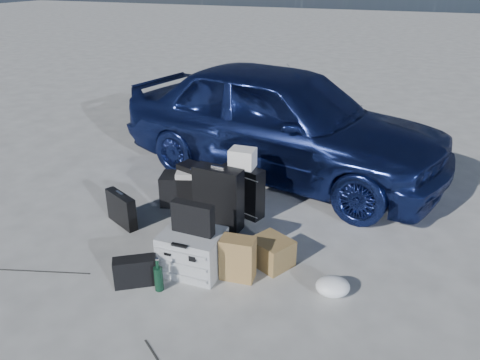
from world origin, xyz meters
name	(u,v)px	position (x,y,z in m)	size (l,w,h in m)	color
ground	(168,276)	(0.00, 0.00, 0.00)	(60.00, 60.00, 0.00)	#B7B7B2
car	(281,120)	(0.19, 2.58, 0.72)	(1.70, 4.22, 1.44)	navy
pelican_case	(193,252)	(0.16, 0.18, 0.19)	(0.53, 0.43, 0.38)	#AEB1B3
laptop_bag	(193,218)	(0.17, 0.20, 0.52)	(0.38, 0.09, 0.28)	black
briefcase	(121,209)	(-0.92, 0.63, 0.18)	(0.45, 0.10, 0.35)	black
suitcase_left	(218,198)	(0.05, 0.99, 0.33)	(0.51, 0.18, 0.66)	black
suitcase_right	(244,191)	(0.19, 1.34, 0.28)	(0.46, 0.17, 0.56)	black
white_carton	(243,158)	(0.18, 1.33, 0.66)	(0.26, 0.21, 0.21)	silver
duffel_bag	(193,190)	(-0.44, 1.34, 0.18)	(0.71, 0.31, 0.36)	black
flat_box_white	(193,173)	(-0.43, 1.34, 0.39)	(0.36, 0.27, 0.06)	silver
flat_box_black	(192,167)	(-0.45, 1.35, 0.45)	(0.30, 0.21, 0.06)	black
kraft_bag	(238,258)	(0.58, 0.23, 0.20)	(0.29, 0.18, 0.39)	olive
cardboard_box	(272,252)	(0.79, 0.53, 0.13)	(0.34, 0.30, 0.26)	olive
plastic_bag	(333,286)	(1.40, 0.31, 0.08)	(0.29, 0.24, 0.16)	white
messenger_bag	(136,271)	(-0.19, -0.19, 0.13)	(0.36, 0.14, 0.25)	black
green_bottle	(158,275)	(0.03, -0.19, 0.15)	(0.08, 0.08, 0.30)	black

